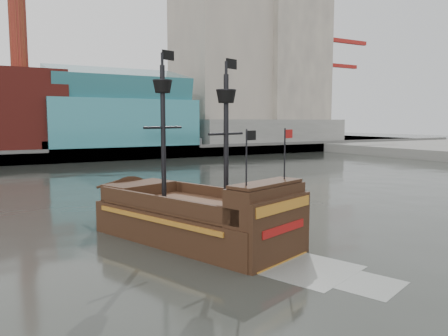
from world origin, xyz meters
TOP-DOWN VIEW (x-y plane):
  - ground at (0.00, 0.00)m, footprint 400.00×400.00m
  - promenade_far at (0.00, 92.00)m, footprint 220.00×60.00m
  - seawall at (0.00, 62.50)m, footprint 220.00×1.00m
  - skyline at (5.21, 84.56)m, footprint 149.00×45.00m
  - crane_a at (78.63, 82.00)m, footprint 22.50×4.00m
  - crane_b at (88.23, 92.00)m, footprint 19.10×4.00m
  - pirate_ship at (-4.36, 3.87)m, footprint 10.61×18.17m

SIDE VIEW (x-z plane):
  - ground at x=0.00m, z-range 0.00..0.00m
  - promenade_far at x=0.00m, z-range 0.00..2.00m
  - pirate_ship at x=-4.36m, z-range -5.34..7.71m
  - seawall at x=0.00m, z-range 0.00..2.60m
  - crane_b at x=88.23m, z-range 2.45..28.70m
  - crane_a at x=78.63m, z-range 2.99..35.24m
  - skyline at x=5.21m, z-range -6.45..55.55m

